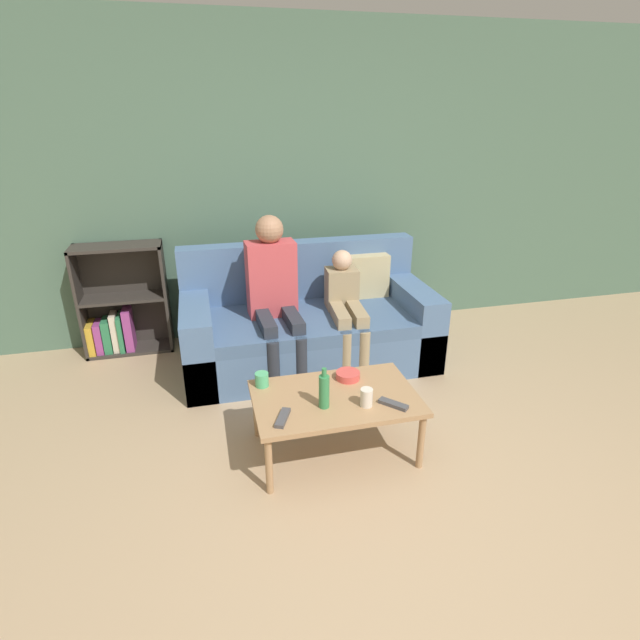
# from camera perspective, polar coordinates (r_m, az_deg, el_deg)

# --- Properties ---
(ground_plane) EXTENTS (22.00, 22.00, 0.00)m
(ground_plane) POSITION_cam_1_polar(r_m,az_deg,el_deg) (2.69, 8.83, -22.92)
(ground_plane) COLOR tan
(wall_back) EXTENTS (12.00, 0.06, 2.60)m
(wall_back) POSITION_cam_1_polar(r_m,az_deg,el_deg) (4.42, -3.30, 15.05)
(wall_back) COLOR #4C6B56
(wall_back) RESTS_ON ground_plane
(couch) EXTENTS (1.95, 0.94, 0.91)m
(couch) POSITION_cam_1_polar(r_m,az_deg,el_deg) (4.02, -1.33, -0.69)
(couch) COLOR #4C6B93
(couch) RESTS_ON ground_plane
(bookshelf) EXTENTS (0.69, 0.28, 0.92)m
(bookshelf) POSITION_cam_1_polar(r_m,az_deg,el_deg) (4.49, -21.80, 1.20)
(bookshelf) COLOR #332D28
(bookshelf) RESTS_ON ground_plane
(coffee_table) EXTENTS (0.95, 0.61, 0.38)m
(coffee_table) POSITION_cam_1_polar(r_m,az_deg,el_deg) (2.95, 1.75, -9.28)
(coffee_table) COLOR #A87F56
(coffee_table) RESTS_ON ground_plane
(person_adult) EXTENTS (0.37, 0.65, 1.21)m
(person_adult) POSITION_cam_1_polar(r_m,az_deg,el_deg) (3.75, -5.32, 3.88)
(person_adult) COLOR #282D38
(person_adult) RESTS_ON ground_plane
(person_child) EXTENTS (0.28, 0.65, 0.91)m
(person_child) POSITION_cam_1_polar(r_m,az_deg,el_deg) (3.86, 2.94, 1.81)
(person_child) COLOR #9E8966
(person_child) RESTS_ON ground_plane
(cup_near) EXTENTS (0.07, 0.07, 0.11)m
(cup_near) POSITION_cam_1_polar(r_m,az_deg,el_deg) (2.82, 5.33, -8.80)
(cup_near) COLOR silver
(cup_near) RESTS_ON coffee_table
(cup_far) EXTENTS (0.08, 0.08, 0.09)m
(cup_far) POSITION_cam_1_polar(r_m,az_deg,el_deg) (3.02, -6.66, -6.78)
(cup_far) COLOR #4CB77A
(cup_far) RESTS_ON coffee_table
(tv_remote_0) EXTENTS (0.11, 0.17, 0.02)m
(tv_remote_0) POSITION_cam_1_polar(r_m,az_deg,el_deg) (2.73, -4.27, -11.09)
(tv_remote_0) COLOR #47474C
(tv_remote_0) RESTS_ON coffee_table
(tv_remote_1) EXTENTS (0.15, 0.16, 0.02)m
(tv_remote_1) POSITION_cam_1_polar(r_m,az_deg,el_deg) (2.86, 8.37, -9.49)
(tv_remote_1) COLOR #47474C
(tv_remote_1) RESTS_ON coffee_table
(snack_bowl) EXTENTS (0.15, 0.15, 0.05)m
(snack_bowl) POSITION_cam_1_polar(r_m,az_deg,el_deg) (3.09, 3.26, -6.33)
(snack_bowl) COLOR #DB4C47
(snack_bowl) RESTS_ON coffee_table
(bottle) EXTENTS (0.06, 0.06, 0.24)m
(bottle) POSITION_cam_1_polar(r_m,az_deg,el_deg) (2.77, 0.47, -8.09)
(bottle) COLOR #33844C
(bottle) RESTS_ON coffee_table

